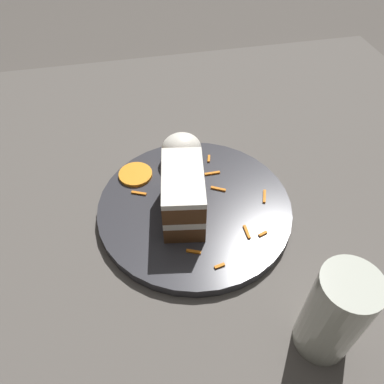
{
  "coord_description": "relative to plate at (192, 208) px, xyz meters",
  "views": [
    {
      "loc": [
        0.08,
        0.39,
        0.46
      ],
      "look_at": [
        0.0,
        0.02,
        0.07
      ],
      "focal_mm": 35.0,
      "sensor_mm": 36.0,
      "label": 1
    }
  ],
  "objects": [
    {
      "name": "ground_plane",
      "position": [
        -0.0,
        -0.02,
        -0.03
      ],
      "size": [
        6.0,
        6.0,
        0.0
      ],
      "primitive_type": "plane",
      "color": "#4C4742",
      "rests_on": "ground"
    },
    {
      "name": "dining_table",
      "position": [
        -0.0,
        -0.02,
        -0.02
      ],
      "size": [
        1.12,
        0.97,
        0.02
      ],
      "primitive_type": "cube",
      "color": "#56514C",
      "rests_on": "ground"
    },
    {
      "name": "plate",
      "position": [
        0.0,
        0.0,
        0.0
      ],
      "size": [
        0.29,
        0.29,
        0.02
      ],
      "primitive_type": "cylinder",
      "color": "#333338",
      "rests_on": "dining_table"
    },
    {
      "name": "cake_slice",
      "position": [
        0.02,
        0.01,
        0.05
      ],
      "size": [
        0.07,
        0.12,
        0.08
      ],
      "rotation": [
        0.0,
        0.0,
        2.98
      ],
      "color": "brown",
      "rests_on": "plate"
    },
    {
      "name": "cream_dollop",
      "position": [
        -0.01,
        -0.1,
        0.03
      ],
      "size": [
        0.07,
        0.06,
        0.05
      ],
      "primitive_type": "ellipsoid",
      "color": "white",
      "rests_on": "plate"
    },
    {
      "name": "orange_garnish",
      "position": [
        0.08,
        -0.08,
        0.01
      ],
      "size": [
        0.05,
        0.05,
        0.01
      ],
      "primitive_type": "cylinder",
      "color": "orange",
      "rests_on": "plate"
    },
    {
      "name": "carrot_shreds_scatter",
      "position": [
        -0.04,
        0.01,
        0.01
      ],
      "size": [
        0.21,
        0.22,
        0.0
      ],
      "color": "orange",
      "rests_on": "plate"
    },
    {
      "name": "drinking_glass",
      "position": [
        -0.11,
        0.22,
        0.05
      ],
      "size": [
        0.06,
        0.06,
        0.13
      ],
      "color": "beige",
      "rests_on": "dining_table"
    }
  ]
}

